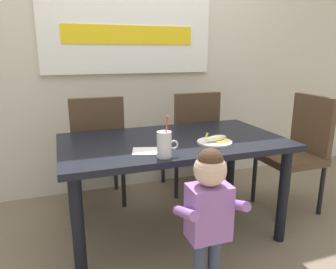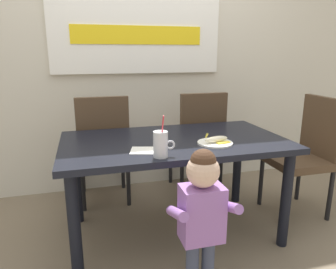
{
  "view_description": "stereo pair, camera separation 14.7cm",
  "coord_description": "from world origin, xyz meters",
  "px_view_note": "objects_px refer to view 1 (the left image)",
  "views": [
    {
      "loc": [
        -0.72,
        -1.94,
        1.29
      ],
      "look_at": [
        -0.07,
        -0.09,
        0.78
      ],
      "focal_mm": 33.39,
      "sensor_mm": 36.0,
      "label": 1
    },
    {
      "loc": [
        -0.58,
        -1.99,
        1.29
      ],
      "look_at": [
        -0.07,
        -0.09,
        0.78
      ],
      "focal_mm": 33.39,
      "sensor_mm": 36.0,
      "label": 2
    }
  ],
  "objects_px": {
    "dining_table": "(173,152)",
    "milk_cup": "(164,146)",
    "snack_plate": "(215,142)",
    "dining_chair_far": "(298,146)",
    "peeled_banana": "(216,139)",
    "dining_chair_right": "(192,136)",
    "dining_chair_left": "(97,146)",
    "toddler_standing": "(209,206)",
    "paper_napkin": "(145,151)"
  },
  "relations": [
    {
      "from": "milk_cup",
      "to": "peeled_banana",
      "type": "height_order",
      "value": "milk_cup"
    },
    {
      "from": "dining_chair_far",
      "to": "paper_napkin",
      "type": "height_order",
      "value": "dining_chair_far"
    },
    {
      "from": "peeled_banana",
      "to": "dining_chair_left",
      "type": "bearing_deg",
      "value": 130.3
    },
    {
      "from": "milk_cup",
      "to": "dining_chair_left",
      "type": "bearing_deg",
      "value": 105.68
    },
    {
      "from": "peeled_banana",
      "to": "dining_table",
      "type": "bearing_deg",
      "value": 141.52
    },
    {
      "from": "dining_chair_far",
      "to": "peeled_banana",
      "type": "bearing_deg",
      "value": -75.91
    },
    {
      "from": "dining_chair_left",
      "to": "dining_chair_far",
      "type": "height_order",
      "value": "same"
    },
    {
      "from": "toddler_standing",
      "to": "snack_plate",
      "type": "bearing_deg",
      "value": 59.97
    },
    {
      "from": "milk_cup",
      "to": "paper_napkin",
      "type": "bearing_deg",
      "value": 118.61
    },
    {
      "from": "toddler_standing",
      "to": "dining_chair_far",
      "type": "bearing_deg",
      "value": 29.82
    },
    {
      "from": "snack_plate",
      "to": "peeled_banana",
      "type": "distance_m",
      "value": 0.03
    },
    {
      "from": "dining_chair_far",
      "to": "toddler_standing",
      "type": "height_order",
      "value": "dining_chair_far"
    },
    {
      "from": "toddler_standing",
      "to": "peeled_banana",
      "type": "bearing_deg",
      "value": 58.89
    },
    {
      "from": "dining_table",
      "to": "snack_plate",
      "type": "xyz_separation_m",
      "value": [
        0.23,
        -0.18,
        0.1
      ]
    },
    {
      "from": "dining_chair_left",
      "to": "paper_napkin",
      "type": "relative_size",
      "value": 6.4
    },
    {
      "from": "dining_chair_far",
      "to": "milk_cup",
      "type": "xyz_separation_m",
      "value": [
        -1.31,
        -0.38,
        0.24
      ]
    },
    {
      "from": "paper_napkin",
      "to": "dining_table",
      "type": "bearing_deg",
      "value": 38.4
    },
    {
      "from": "dining_chair_left",
      "to": "toddler_standing",
      "type": "distance_m",
      "value": 1.31
    },
    {
      "from": "toddler_standing",
      "to": "paper_napkin",
      "type": "xyz_separation_m",
      "value": [
        -0.22,
        0.42,
        0.19
      ]
    },
    {
      "from": "dining_chair_left",
      "to": "milk_cup",
      "type": "height_order",
      "value": "milk_cup"
    },
    {
      "from": "dining_chair_right",
      "to": "milk_cup",
      "type": "xyz_separation_m",
      "value": [
        -0.6,
        -0.97,
        0.24
      ]
    },
    {
      "from": "dining_chair_far",
      "to": "peeled_banana",
      "type": "relative_size",
      "value": 5.48
    },
    {
      "from": "dining_table",
      "to": "peeled_banana",
      "type": "distance_m",
      "value": 0.32
    },
    {
      "from": "dining_chair_right",
      "to": "dining_chair_left",
      "type": "bearing_deg",
      "value": 0.43
    },
    {
      "from": "milk_cup",
      "to": "dining_chair_right",
      "type": "bearing_deg",
      "value": 58.42
    },
    {
      "from": "dining_chair_left",
      "to": "dining_chair_right",
      "type": "bearing_deg",
      "value": -179.57
    },
    {
      "from": "milk_cup",
      "to": "snack_plate",
      "type": "height_order",
      "value": "milk_cup"
    },
    {
      "from": "dining_table",
      "to": "dining_chair_far",
      "type": "distance_m",
      "value": 1.13
    },
    {
      "from": "dining_table",
      "to": "dining_chair_far",
      "type": "height_order",
      "value": "dining_chair_far"
    },
    {
      "from": "dining_chair_right",
      "to": "dining_table",
      "type": "bearing_deg",
      "value": 56.4
    },
    {
      "from": "milk_cup",
      "to": "peeled_banana",
      "type": "bearing_deg",
      "value": 20.87
    },
    {
      "from": "milk_cup",
      "to": "paper_napkin",
      "type": "relative_size",
      "value": 1.65
    },
    {
      "from": "dining_chair_right",
      "to": "snack_plate",
      "type": "xyz_separation_m",
      "value": [
        -0.19,
        -0.8,
        0.18
      ]
    },
    {
      "from": "milk_cup",
      "to": "peeled_banana",
      "type": "relative_size",
      "value": 1.42
    },
    {
      "from": "dining_chair_left",
      "to": "dining_chair_right",
      "type": "distance_m",
      "value": 0.87
    },
    {
      "from": "milk_cup",
      "to": "snack_plate",
      "type": "distance_m",
      "value": 0.44
    },
    {
      "from": "dining_chair_right",
      "to": "dining_chair_far",
      "type": "xyz_separation_m",
      "value": [
        0.71,
        -0.59,
        0.0
      ]
    },
    {
      "from": "dining_chair_far",
      "to": "toddler_standing",
      "type": "bearing_deg",
      "value": -60.18
    },
    {
      "from": "dining_table",
      "to": "dining_chair_left",
      "type": "relative_size",
      "value": 1.58
    },
    {
      "from": "dining_chair_far",
      "to": "dining_table",
      "type": "bearing_deg",
      "value": -88.0
    },
    {
      "from": "dining_chair_left",
      "to": "peeled_banana",
      "type": "height_order",
      "value": "dining_chair_left"
    },
    {
      "from": "toddler_standing",
      "to": "dining_chair_left",
      "type": "bearing_deg",
      "value": 108.48
    },
    {
      "from": "dining_table",
      "to": "dining_chair_right",
      "type": "xyz_separation_m",
      "value": [
        0.42,
        0.63,
        -0.08
      ]
    },
    {
      "from": "milk_cup",
      "to": "snack_plate",
      "type": "relative_size",
      "value": 1.08
    },
    {
      "from": "dining_chair_right",
      "to": "paper_napkin",
      "type": "xyz_separation_m",
      "value": [
        -0.67,
        -0.83,
        0.18
      ]
    },
    {
      "from": "dining_chair_left",
      "to": "snack_plate",
      "type": "height_order",
      "value": "dining_chair_left"
    },
    {
      "from": "dining_table",
      "to": "milk_cup",
      "type": "bearing_deg",
      "value": -117.65
    },
    {
      "from": "dining_table",
      "to": "snack_plate",
      "type": "bearing_deg",
      "value": -38.18
    },
    {
      "from": "toddler_standing",
      "to": "milk_cup",
      "type": "relative_size",
      "value": 3.38
    },
    {
      "from": "dining_table",
      "to": "dining_chair_right",
      "type": "height_order",
      "value": "dining_chair_right"
    }
  ]
}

